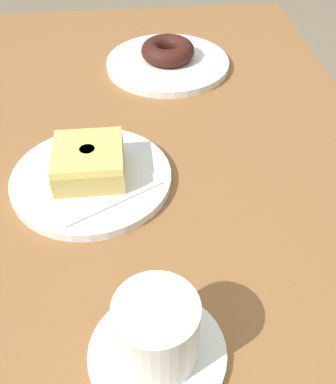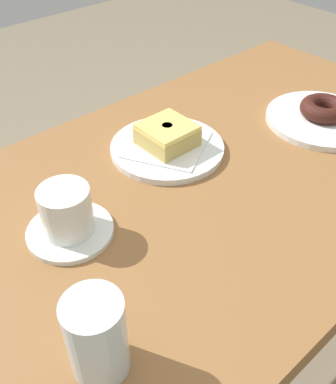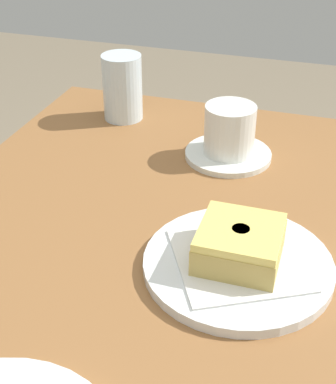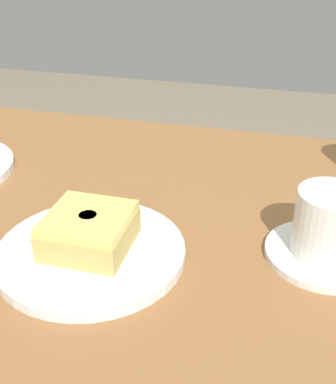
{
  "view_description": "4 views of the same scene",
  "coord_description": "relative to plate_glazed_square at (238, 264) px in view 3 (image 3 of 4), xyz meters",
  "views": [
    {
      "loc": [
        -0.56,
        0.05,
        1.16
      ],
      "look_at": [
        -0.13,
        0.01,
        0.76
      ],
      "focal_mm": 42.27,
      "sensor_mm": 36.0,
      "label": 1
    },
    {
      "loc": [
        -0.56,
        -0.44,
        1.24
      ],
      "look_at": [
        -0.18,
        -0.01,
        0.75
      ],
      "focal_mm": 41.42,
      "sensor_mm": 36.0,
      "label": 2
    },
    {
      "loc": [
        0.44,
        0.19,
        1.17
      ],
      "look_at": [
        -0.15,
        -0.0,
        0.77
      ],
      "focal_mm": 52.39,
      "sensor_mm": 36.0,
      "label": 3
    },
    {
      "loc": [
        -0.29,
        0.55,
        1.09
      ],
      "look_at": [
        -0.14,
        0.01,
        0.78
      ],
      "focal_mm": 45.85,
      "sensor_mm": 36.0,
      "label": 4
    }
  ],
  "objects": [
    {
      "name": "donut_glazed_square",
      "position": [
        0.0,
        0.0,
        0.03
      ],
      "size": [
        0.1,
        0.1,
        0.04
      ],
      "color": "tan",
      "rests_on": "napkin_glazed_square"
    },
    {
      "name": "plate_glazed_square",
      "position": [
        0.0,
        0.0,
        0.0
      ],
      "size": [
        0.23,
        0.23,
        0.01
      ],
      "primitive_type": "cylinder",
      "color": "white",
      "rests_on": "table"
    },
    {
      "name": "table",
      "position": [
        0.07,
        -0.11,
        -0.12
      ],
      "size": [
        1.09,
        0.67,
        0.73
      ],
      "color": "brown",
      "rests_on": "ground_plane"
    },
    {
      "name": "coffee_cup",
      "position": [
        -0.27,
        -0.07,
        0.03
      ],
      "size": [
        0.14,
        0.14,
        0.09
      ],
      "color": "silver",
      "rests_on": "table"
    },
    {
      "name": "water_glass",
      "position": [
        -0.36,
        -0.29,
        0.05
      ],
      "size": [
        0.07,
        0.07,
        0.12
      ],
      "primitive_type": "cylinder",
      "color": "silver",
      "rests_on": "table"
    },
    {
      "name": "napkin_glazed_square",
      "position": [
        0.0,
        0.0,
        0.01
      ],
      "size": [
        0.2,
        0.2,
        0.0
      ],
      "primitive_type": "cube",
      "rotation": [
        0.0,
        0.0,
        0.5
      ],
      "color": "white",
      "rests_on": "plate_glazed_square"
    }
  ]
}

